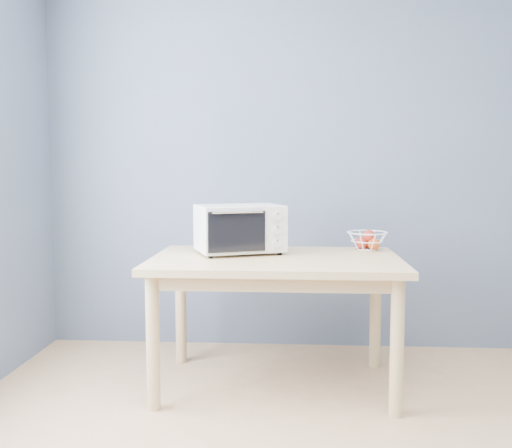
{
  "coord_description": "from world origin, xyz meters",
  "views": [
    {
      "loc": [
        -0.28,
        -1.72,
        1.24
      ],
      "look_at": [
        -0.49,
        1.54,
        0.93
      ],
      "focal_mm": 40.0,
      "sensor_mm": 36.0,
      "label": 1
    }
  ],
  "objects": [
    {
      "name": "room",
      "position": [
        0.0,
        0.0,
        1.3
      ],
      "size": [
        4.01,
        4.51,
        2.61
      ],
      "color": "tan",
      "rests_on": "ground"
    },
    {
      "name": "fruit_basket",
      "position": [
        0.18,
        1.77,
        0.81
      ],
      "size": [
        0.31,
        0.31,
        0.13
      ],
      "rotation": [
        0.0,
        0.0,
        0.29
      ],
      "color": "white",
      "rests_on": "dining_table"
    },
    {
      "name": "dining_table",
      "position": [
        -0.37,
        1.46,
        0.65
      ],
      "size": [
        1.4,
        0.9,
        0.75
      ],
      "color": "#DFB986",
      "rests_on": "ground"
    },
    {
      "name": "toaster_oven",
      "position": [
        -0.61,
        1.58,
        0.9
      ],
      "size": [
        0.57,
        0.5,
        0.29
      ],
      "rotation": [
        0.0,
        0.0,
        0.38
      ],
      "color": "white",
      "rests_on": "dining_table"
    }
  ]
}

